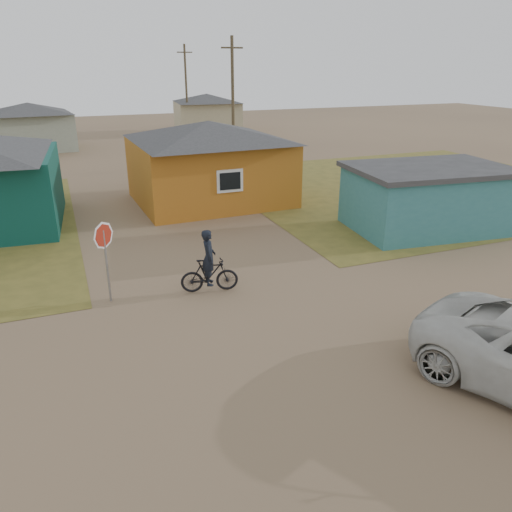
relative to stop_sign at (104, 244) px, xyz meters
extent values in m
plane|color=#7D6348|center=(3.45, -4.30, -1.78)|extent=(120.00, 120.00, 0.00)
cube|color=olive|center=(17.45, 8.70, -1.77)|extent=(20.00, 18.00, 0.00)
cube|color=#AB631A|center=(5.95, 9.70, -0.28)|extent=(7.21, 6.24, 3.00)
pyramid|color=#303032|center=(5.95, 9.70, 1.67)|extent=(7.72, 6.76, 0.90)
cube|color=silver|center=(5.95, 6.67, -0.13)|extent=(1.20, 0.06, 1.00)
cube|color=black|center=(5.95, 6.64, -0.13)|extent=(0.95, 0.04, 0.75)
cube|color=teal|center=(12.95, 2.20, -0.58)|extent=(6.39, 4.61, 2.40)
cube|color=#303032|center=(12.95, 2.20, 0.72)|extent=(6.71, 4.93, 0.20)
cube|color=gray|center=(-2.55, 29.70, -0.38)|extent=(6.49, 5.60, 2.80)
pyramid|color=#303032|center=(-2.55, 29.70, 1.42)|extent=(7.04, 6.15, 0.80)
cube|color=tan|center=(13.45, 35.70, -0.38)|extent=(6.41, 5.50, 2.80)
pyramid|color=#303032|center=(13.45, 35.70, 1.42)|extent=(6.95, 6.05, 0.80)
cylinder|color=brown|center=(9.95, 17.70, 2.22)|extent=(0.20, 0.20, 8.00)
cube|color=brown|center=(9.95, 17.70, 5.52)|extent=(1.40, 0.10, 0.10)
cylinder|color=brown|center=(10.95, 33.70, 2.22)|extent=(0.20, 0.20, 8.00)
cube|color=brown|center=(10.95, 33.70, 5.52)|extent=(1.40, 0.10, 0.10)
cylinder|color=gray|center=(0.00, 0.00, -0.69)|extent=(0.06, 0.06, 2.16)
imported|color=black|center=(2.87, -0.41, -1.26)|extent=(1.79, 0.84, 1.04)
imported|color=black|center=(2.87, -0.41, -0.68)|extent=(0.53, 0.69, 1.71)
camera|label=1|loc=(-0.87, -13.67, 4.71)|focal=35.00mm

